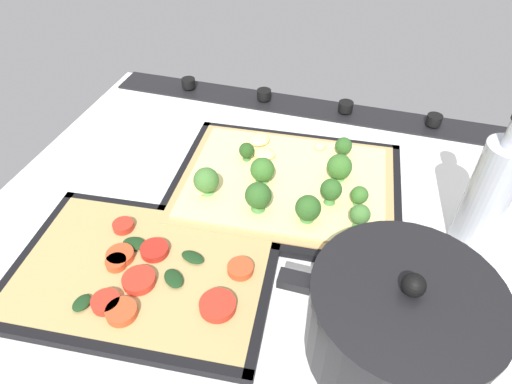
# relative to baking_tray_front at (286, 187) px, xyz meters

# --- Properties ---
(ground_plane) EXTENTS (0.81, 0.71, 0.03)m
(ground_plane) POSITION_rel_baking_tray_front_xyz_m (0.02, 0.07, -0.02)
(ground_plane) COLOR white
(stove_control_panel) EXTENTS (0.78, 0.07, 0.03)m
(stove_control_panel) POSITION_rel_baking_tray_front_xyz_m (0.02, -0.24, 0.00)
(stove_control_panel) COLOR black
(stove_control_panel) RESTS_ON ground_plane
(baking_tray_front) EXTENTS (0.37, 0.30, 0.01)m
(baking_tray_front) POSITION_rel_baking_tray_front_xyz_m (0.00, 0.00, 0.00)
(baking_tray_front) COLOR black
(baking_tray_front) RESTS_ON ground_plane
(broccoli_pizza) EXTENTS (0.34, 0.27, 0.06)m
(broccoli_pizza) POSITION_rel_baking_tray_front_xyz_m (-0.00, 0.01, 0.02)
(broccoli_pizza) COLOR tan
(broccoli_pizza) RESTS_ON baking_tray_front
(baking_tray_back) EXTENTS (0.35, 0.26, 0.01)m
(baking_tray_back) POSITION_rel_baking_tray_front_xyz_m (0.14, 0.21, 0.00)
(baking_tray_back) COLOR black
(baking_tray_back) RESTS_ON ground_plane
(veggie_pizza_back) EXTENTS (0.33, 0.24, 0.02)m
(veggie_pizza_back) POSITION_rel_baking_tray_front_xyz_m (0.13, 0.22, 0.01)
(veggie_pizza_back) COLOR tan
(veggie_pizza_back) RESTS_ON baking_tray_back
(cooking_pot) EXTENTS (0.26, 0.20, 0.13)m
(cooking_pot) POSITION_rel_baking_tray_front_xyz_m (-0.18, 0.23, 0.05)
(cooking_pot) COLOR black
(cooking_pot) RESTS_ON ground_plane
(oil_bottle) EXTENTS (0.05, 0.05, 0.21)m
(oil_bottle) POSITION_rel_baking_tray_front_xyz_m (-0.27, 0.03, 0.08)
(oil_bottle) COLOR #B7BCC6
(oil_bottle) RESTS_ON ground_plane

